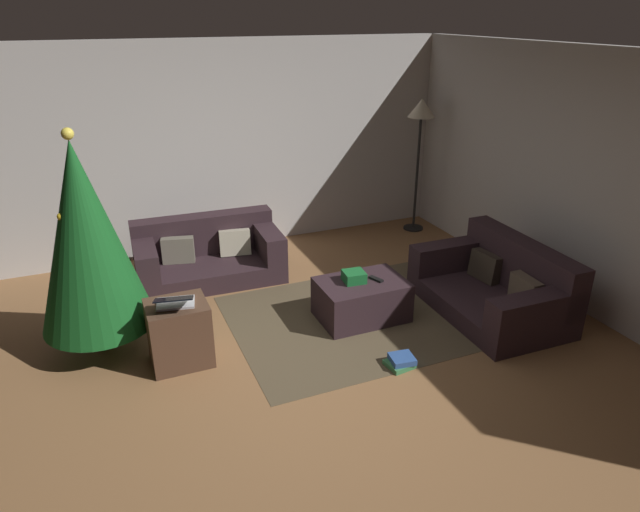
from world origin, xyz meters
TOP-DOWN VIEW (x-y plane):
  - ground_plane at (0.00, 0.00)m, footprint 6.40×6.40m
  - rear_partition at (0.00, 3.14)m, footprint 6.40×0.12m
  - corner_partition at (3.14, 0.00)m, footprint 0.12×6.40m
  - couch_left at (-0.33, 2.24)m, footprint 1.67×0.92m
  - couch_right at (2.27, 0.27)m, footprint 1.03×1.63m
  - ottoman at (0.88, 0.67)m, footprint 0.87×0.60m
  - gift_box at (0.81, 0.70)m, footprint 0.23×0.22m
  - tv_remote at (1.03, 0.64)m, footprint 0.10×0.17m
  - christmas_tree at (-1.57, 1.09)m, footprint 0.99×0.99m
  - side_table at (-0.95, 0.59)m, footprint 0.52×0.44m
  - laptop at (-0.96, 0.53)m, footprint 0.38×0.42m
  - book_stack at (0.82, -0.24)m, footprint 0.26×0.23m
  - corner_lamp at (2.72, 2.66)m, footprint 0.36×0.36m
  - area_rug at (0.88, 0.67)m, footprint 2.60×2.00m

SIDE VIEW (x-z plane):
  - ground_plane at x=0.00m, z-range 0.00..0.00m
  - area_rug at x=0.88m, z-range 0.00..0.01m
  - book_stack at x=0.82m, z-range 0.00..0.10m
  - ottoman at x=0.88m, z-range 0.00..0.41m
  - couch_left at x=-0.33m, z-range -0.07..0.62m
  - couch_right at x=2.27m, z-range -0.09..0.64m
  - side_table at x=-0.95m, z-range 0.00..0.58m
  - tv_remote at x=1.03m, z-range 0.41..0.43m
  - gift_box at x=0.81m, z-range 0.41..0.52m
  - laptop at x=-0.96m, z-range 0.55..0.72m
  - christmas_tree at x=-1.57m, z-range 0.09..2.13m
  - rear_partition at x=0.00m, z-range 0.00..2.60m
  - corner_partition at x=3.14m, z-range 0.00..2.60m
  - corner_lamp at x=2.72m, z-range 0.65..2.47m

